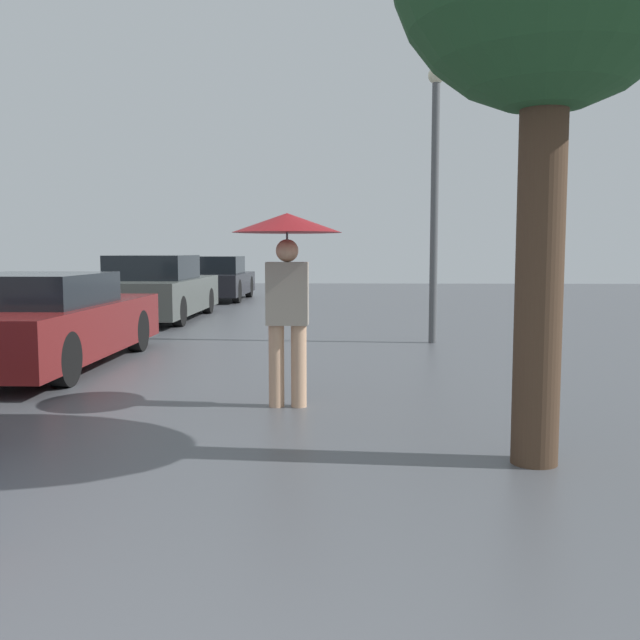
% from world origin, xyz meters
% --- Properties ---
extents(pedestrian, '(1.00, 1.00, 1.77)m').
position_xyz_m(pedestrian, '(0.03, 5.19, 1.40)').
color(pedestrian, tan).
rests_on(pedestrian, ground_plane).
extents(parked_car_second, '(1.80, 4.33, 1.16)m').
position_xyz_m(parked_car_second, '(-3.22, 7.37, 0.55)').
color(parked_car_second, maroon).
rests_on(parked_car_second, ground_plane).
extents(parked_car_third, '(1.76, 4.59, 1.34)m').
position_xyz_m(parked_car_third, '(-3.38, 13.45, 0.62)').
color(parked_car_third, '#4C514C').
rests_on(parked_car_third, ground_plane).
extents(parked_car_farthest, '(1.77, 4.03, 1.27)m').
position_xyz_m(parked_car_farthest, '(-3.19, 19.35, 0.60)').
color(parked_car_farthest, black).
rests_on(parked_car_farthest, ground_plane).
extents(street_lamp, '(0.25, 0.25, 4.20)m').
position_xyz_m(street_lamp, '(1.93, 9.83, 2.45)').
color(street_lamp, '#515456').
rests_on(street_lamp, ground_plane).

